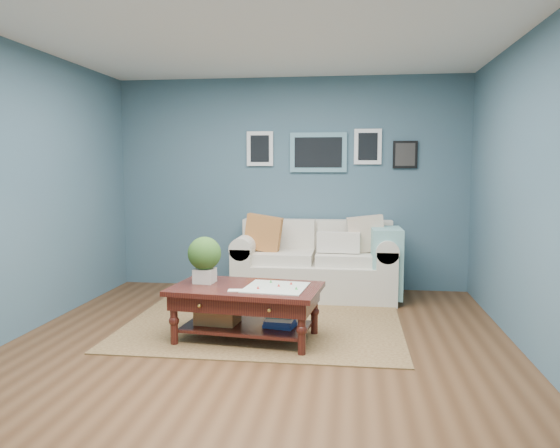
# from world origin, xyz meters

# --- Properties ---
(room_shell) EXTENTS (5.00, 5.02, 2.70)m
(room_shell) POSITION_xyz_m (0.01, 0.06, 1.36)
(room_shell) COLOR brown
(room_shell) RESTS_ON ground
(area_rug) EXTENTS (2.71, 2.17, 0.01)m
(area_rug) POSITION_xyz_m (-0.06, 0.76, 0.01)
(area_rug) COLOR #55371D
(area_rug) RESTS_ON ground
(loveseat) EXTENTS (1.97, 0.89, 1.01)m
(loveseat) POSITION_xyz_m (0.45, 2.03, 0.41)
(loveseat) COLOR beige
(loveseat) RESTS_ON ground
(coffee_table) EXTENTS (1.40, 0.91, 0.93)m
(coffee_table) POSITION_xyz_m (-0.21, 0.26, 0.41)
(coffee_table) COLOR black
(coffee_table) RESTS_ON ground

